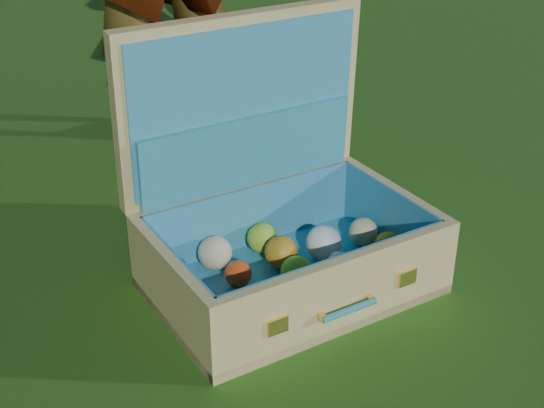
{
  "coord_description": "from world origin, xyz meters",
  "views": [
    {
      "loc": [
        -0.71,
        -1.42,
        1.01
      ],
      "look_at": [
        0.11,
        -0.11,
        0.19
      ],
      "focal_mm": 50.0,
      "sensor_mm": 36.0,
      "label": 1
    }
  ],
  "objects": [
    {
      "name": "suitcase",
      "position": [
        0.11,
        -0.12,
        0.17
      ],
      "size": [
        0.63,
        0.48,
        0.6
      ],
      "rotation": [
        0.0,
        0.0,
        -0.01
      ],
      "color": "#D8C174",
      "rests_on": "ground"
    },
    {
      "name": "ground",
      "position": [
        0.0,
        0.0,
        0.0
      ],
      "size": [
        60.0,
        60.0,
        0.0
      ],
      "primitive_type": "plane",
      "color": "#215114",
      "rests_on": "ground"
    }
  ]
}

